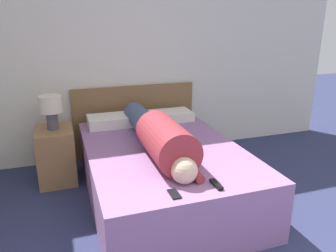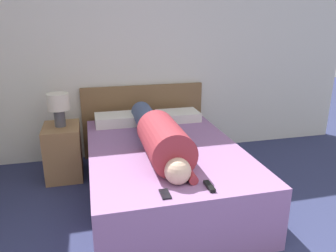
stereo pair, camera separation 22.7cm
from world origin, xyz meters
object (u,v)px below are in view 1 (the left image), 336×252
(nightstand, at_px, (56,155))
(cell_phone, at_px, (174,194))
(tv_remote, at_px, (216,184))
(table_lamp, at_px, (51,108))
(person_lying, at_px, (159,136))
(bed, at_px, (163,172))
(pillow_near_headboard, at_px, (111,121))
(pillow_second, at_px, (171,116))

(nightstand, distance_m, cell_phone, 1.75)
(tv_remote, relative_size, cell_phone, 1.15)
(table_lamp, relative_size, person_lying, 0.21)
(table_lamp, height_order, tv_remote, table_lamp)
(person_lying, xyz_separation_m, tv_remote, (0.20, -0.74, -0.14))
(bed, bearing_deg, tv_remote, -81.32)
(nightstand, bearing_deg, pillow_near_headboard, 9.36)
(table_lamp, relative_size, pillow_second, 0.73)
(bed, distance_m, nightstand, 1.19)
(pillow_second, bearing_deg, cell_phone, -108.42)
(pillow_second, distance_m, cell_phone, 1.75)
(person_lying, distance_m, pillow_near_headboard, 0.94)
(table_lamp, xyz_separation_m, person_lying, (0.89, -0.79, -0.13))
(pillow_second, xyz_separation_m, cell_phone, (-0.55, -1.66, -0.04))
(tv_remote, bearing_deg, pillow_second, 82.16)
(nightstand, distance_m, tv_remote, 1.90)
(table_lamp, distance_m, pillow_near_headboard, 0.66)
(table_lamp, height_order, pillow_second, table_lamp)
(cell_phone, bearing_deg, nightstand, 116.23)
(table_lamp, xyz_separation_m, tv_remote, (1.09, -1.54, -0.27))
(nightstand, xyz_separation_m, cell_phone, (0.77, -1.55, 0.24))
(person_lying, height_order, cell_phone, person_lying)
(person_lying, height_order, tv_remote, person_lying)
(pillow_near_headboard, height_order, cell_phone, pillow_near_headboard)
(nightstand, xyz_separation_m, tv_remote, (1.09, -1.54, 0.24))
(person_lying, bearing_deg, bed, 54.85)
(table_lamp, bearing_deg, person_lying, -41.54)
(pillow_near_headboard, distance_m, tv_remote, 1.71)
(table_lamp, distance_m, tv_remote, 1.90)
(bed, distance_m, person_lying, 0.43)
(bed, relative_size, nightstand, 3.48)
(bed, xyz_separation_m, pillow_second, (0.35, 0.79, 0.31))
(person_lying, distance_m, cell_phone, 0.79)
(pillow_near_headboard, bearing_deg, nightstand, -170.64)
(bed, height_order, cell_phone, cell_phone)
(nightstand, relative_size, table_lamp, 1.64)
(tv_remote, bearing_deg, nightstand, 125.42)
(table_lamp, bearing_deg, bed, -35.67)
(bed, relative_size, tv_remote, 13.35)
(nightstand, height_order, table_lamp, table_lamp)
(table_lamp, distance_m, pillow_second, 1.34)
(cell_phone, bearing_deg, tv_remote, 3.35)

